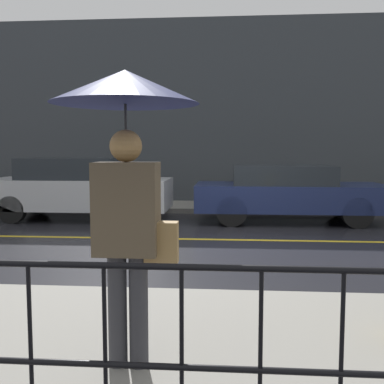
{
  "coord_description": "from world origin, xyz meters",
  "views": [
    {
      "loc": [
        -0.18,
        -8.65,
        1.73
      ],
      "look_at": [
        -0.69,
        -2.19,
        1.13
      ],
      "focal_mm": 42.0,
      "sensor_mm": 36.0,
      "label": 1
    }
  ],
  "objects": [
    {
      "name": "ground_plane",
      "position": [
        0.0,
        0.0,
        0.0
      ],
      "size": [
        80.0,
        80.0,
        0.0
      ],
      "primitive_type": "plane",
      "color": "black"
    },
    {
      "name": "sidewalk_near",
      "position": [
        0.0,
        -5.11,
        0.07
      ],
      "size": [
        28.0,
        3.02,
        0.14
      ],
      "color": "gray",
      "rests_on": "ground_plane"
    },
    {
      "name": "sidewalk_far",
      "position": [
        0.0,
        4.6,
        0.07
      ],
      "size": [
        28.0,
        2.01,
        0.14
      ],
      "color": "gray",
      "rests_on": "ground_plane"
    },
    {
      "name": "lane_marking",
      "position": [
        0.0,
        0.0,
        0.0
      ],
      "size": [
        25.2,
        0.12,
        0.01
      ],
      "color": "gold",
      "rests_on": "ground_plane"
    },
    {
      "name": "building_storefront",
      "position": [
        0.0,
        5.76,
        2.93
      ],
      "size": [
        28.0,
        0.3,
        5.86
      ],
      "color": "#383D42",
      "rests_on": "ground_plane"
    },
    {
      "name": "railing_foreground",
      "position": [
        -0.0,
        -6.37,
        0.78
      ],
      "size": [
        12.0,
        0.04,
        1.01
      ],
      "color": "black",
      "rests_on": "sidewalk_near"
    },
    {
      "name": "pedestrian",
      "position": [
        -0.9,
        -5.49,
        1.83
      ],
      "size": [
        1.05,
        1.05,
        2.16
      ],
      "color": "#333338",
      "rests_on": "sidewalk_near"
    },
    {
      "name": "car_silver",
      "position": [
        -3.95,
        2.36,
        0.79
      ],
      "size": [
        4.55,
        1.71,
        1.55
      ],
      "color": "#B2B5BA",
      "rests_on": "ground_plane"
    },
    {
      "name": "car_navy",
      "position": [
        1.28,
        2.36,
        0.73
      ],
      "size": [
        4.53,
        1.81,
        1.37
      ],
      "color": "#19234C",
      "rests_on": "ground_plane"
    }
  ]
}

